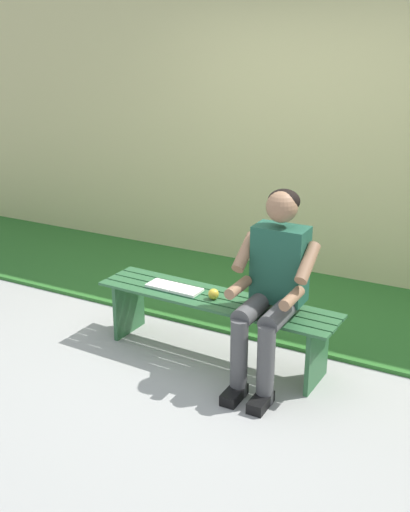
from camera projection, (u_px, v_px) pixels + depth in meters
grass_strip at (291, 284)px, 5.64m from camera, size 9.00×2.28×0.03m
brick_wall at (266, 107)px, 5.76m from camera, size 9.50×0.24×3.04m
bench_near at (215, 312)px, 4.30m from camera, size 1.76×0.45×0.45m
person_seated at (272, 282)px, 3.90m from camera, size 0.50×0.69×1.26m
apple at (213, 294)px, 4.23m from camera, size 0.07×0.07×0.07m
book_open at (174, 288)px, 4.39m from camera, size 0.42×0.17×0.02m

